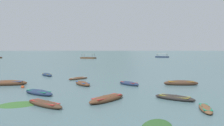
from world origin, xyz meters
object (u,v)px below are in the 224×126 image
Objects in this scene: rowboat_0 at (175,98)px; rowboat_1 at (78,78)px; rowboat_4 at (206,108)px; rowboat_7 at (83,84)px; rowboat_9 at (129,84)px; ferry_1 at (162,57)px; rowboat_2 at (181,83)px; rowboat_5 at (47,75)px; mooring_buoy at (23,87)px; rowboat_6 at (107,99)px; rowboat_10 at (45,104)px; rowboat_8 at (39,93)px; ferry_0 at (88,58)px; rowboat_3 at (8,83)px.

rowboat_0 is 17.50m from rowboat_1.
rowboat_4 is 0.88× the size of rowboat_7.
rowboat_1 is at bearing 146.00° from rowboat_9.
ferry_1 is (13.04, 114.54, 0.33)m from rowboat_4.
rowboat_7 is (-12.15, -0.95, -0.05)m from rowboat_2.
mooring_buoy is at bearing -82.65° from rowboat_5.
mooring_buoy is (1.58, -12.26, -0.09)m from rowboat_5.
rowboat_6 is 5.13m from rowboat_10.
rowboat_2 is 1.09× the size of rowboat_8.
rowboat_0 is at bearing -97.47° from ferry_1.
ferry_1 reaches higher than rowboat_4.
rowboat_6 is 0.54× the size of ferry_1.
rowboat_6 is at bearing -78.99° from ferry_0.
rowboat_1 is 15.22m from rowboat_6.
rowboat_7 is 0.45× the size of ferry_1.
rowboat_5 is 21.68m from rowboat_10.
mooring_buoy is at bearing 154.15° from rowboat_4.
rowboat_3 is 9.21m from rowboat_7.
rowboat_3 is 1.55× the size of rowboat_4.
rowboat_9 is 0.38× the size of ferry_1.
rowboat_3 is 0.58× the size of ferry_0.
rowboat_8 is at bearing 161.11° from rowboat_4.
ferry_0 is (-12.53, 79.25, 0.32)m from rowboat_1.
rowboat_7 is (-11.23, 11.14, 0.06)m from rowboat_4.
rowboat_2 is 21.98m from rowboat_5.
rowboat_4 is 28.36m from rowboat_5.
rowboat_9 is (14.91, 1.19, -0.07)m from rowboat_3.
ferry_0 is (-6.29, 75.09, 0.27)m from rowboat_5.
rowboat_0 is at bearing 113.92° from rowboat_4.
rowboat_5 is 21.81m from rowboat_6.
rowboat_10 is (-12.04, 0.38, 0.04)m from rowboat_4.
rowboat_8 is at bearing -142.73° from rowboat_9.
rowboat_1 is 0.66× the size of rowboat_3.
ferry_0 is (-25.54, 95.92, 0.33)m from rowboat_4.
mooring_buoy reaches higher than rowboat_8.
rowboat_1 is 0.80× the size of rowboat_8.
rowboat_4 is (-0.92, -12.09, -0.11)m from rowboat_2.
rowboat_9 is (5.73, 0.47, -0.01)m from rowboat_7.
mooring_buoy reaches higher than rowboat_5.
rowboat_3 is at bearing -86.57° from ferry_0.
rowboat_8 is 0.48× the size of ferry_0.
rowboat_1 is at bearing -104.90° from ferry_1.
rowboat_10 is at bearing -155.24° from rowboat_6.
ferry_1 is (32.29, 93.72, 0.27)m from rowboat_5.
rowboat_0 is 1.24× the size of rowboat_9.
ferry_0 is (-24.01, 92.46, 0.29)m from rowboat_0.
rowboat_0 is 0.87× the size of rowboat_6.
rowboat_7 is (-9.70, 7.69, 0.02)m from rowboat_0.
rowboat_9 is at bearing 59.80° from rowboat_10.
rowboat_9 is at bearing 78.35° from rowboat_6.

